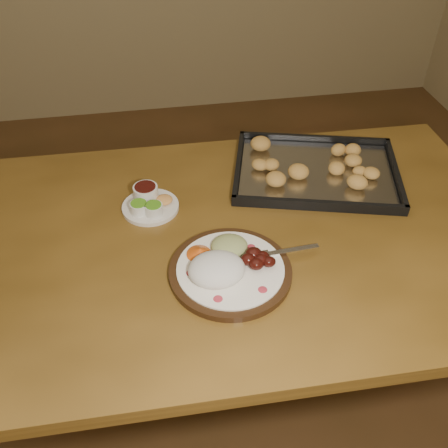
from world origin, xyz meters
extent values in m
plane|color=brown|center=(0.00, 0.00, 0.00)|extent=(4.00, 4.00, 0.00)
cube|color=brown|center=(0.20, -0.13, 0.73)|extent=(1.51, 0.92, 0.04)
cylinder|color=#532C19|center=(-0.47, 0.26, 0.35)|extent=(0.07, 0.07, 0.71)
cylinder|color=#532C19|center=(0.89, 0.24, 0.35)|extent=(0.07, 0.07, 0.71)
cylinder|color=black|center=(0.17, -0.27, 0.76)|extent=(0.29, 0.29, 0.02)
cylinder|color=white|center=(0.17, -0.27, 0.77)|extent=(0.25, 0.25, 0.01)
ellipsoid|color=#B52B3B|center=(0.13, -0.36, 0.77)|extent=(0.02, 0.02, 0.00)
ellipsoid|color=#B52B3B|center=(0.23, -0.35, 0.77)|extent=(0.02, 0.02, 0.00)
ellipsoid|color=#B52B3B|center=(0.23, -0.21, 0.77)|extent=(0.02, 0.02, 0.00)
ellipsoid|color=#B52B3B|center=(0.08, -0.27, 0.77)|extent=(0.02, 0.02, 0.00)
ellipsoid|color=white|center=(0.14, -0.28, 0.79)|extent=(0.16, 0.14, 0.06)
ellipsoid|color=#420F09|center=(0.23, -0.28, 0.79)|extent=(0.04, 0.03, 0.03)
ellipsoid|color=#420F09|center=(0.25, -0.26, 0.79)|extent=(0.04, 0.03, 0.03)
ellipsoid|color=#420F09|center=(0.23, -0.25, 0.79)|extent=(0.04, 0.03, 0.03)
ellipsoid|color=#420F09|center=(0.26, -0.28, 0.79)|extent=(0.04, 0.03, 0.03)
ellipsoid|color=#420F09|center=(0.22, -0.26, 0.79)|extent=(0.04, 0.03, 0.03)
ellipsoid|color=#420F09|center=(0.24, -0.27, 0.79)|extent=(0.04, 0.03, 0.03)
ellipsoid|color=tan|center=(0.18, -0.21, 0.78)|extent=(0.11, 0.10, 0.04)
cone|color=#CF4F12|center=(0.11, -0.21, 0.78)|extent=(0.09, 0.09, 0.03)
cube|color=silver|center=(0.33, -0.24, 0.77)|extent=(0.14, 0.02, 0.00)
cube|color=silver|center=(0.25, -0.24, 0.78)|extent=(0.04, 0.03, 0.00)
cylinder|color=silver|center=(0.23, -0.25, 0.78)|extent=(0.03, 0.00, 0.00)
cylinder|color=silver|center=(0.23, -0.25, 0.78)|extent=(0.03, 0.00, 0.00)
cylinder|color=silver|center=(0.23, -0.24, 0.78)|extent=(0.03, 0.00, 0.00)
cylinder|color=silver|center=(0.23, -0.23, 0.78)|extent=(0.03, 0.00, 0.00)
cylinder|color=silver|center=(0.00, 0.01, 0.76)|extent=(0.15, 0.15, 0.01)
cylinder|color=silver|center=(-0.03, -0.02, 0.78)|extent=(0.05, 0.05, 0.03)
cylinder|color=#4E931D|center=(-0.03, -0.02, 0.79)|extent=(0.04, 0.04, 0.00)
cylinder|color=silver|center=(0.01, -0.03, 0.78)|extent=(0.05, 0.05, 0.03)
cylinder|color=#4E931D|center=(0.01, -0.03, 0.79)|extent=(0.04, 0.04, 0.00)
cylinder|color=white|center=(-0.01, 0.04, 0.78)|extent=(0.07, 0.07, 0.04)
cylinder|color=#330B09|center=(-0.01, 0.04, 0.80)|extent=(0.06, 0.06, 0.00)
ellipsoid|color=#EBAD53|center=(0.04, 0.02, 0.77)|extent=(0.05, 0.05, 0.02)
cube|color=black|center=(0.49, 0.09, 0.75)|extent=(0.55, 0.46, 0.01)
cube|color=black|center=(0.54, 0.25, 0.77)|extent=(0.46, 0.13, 0.02)
cube|color=black|center=(0.45, -0.08, 0.77)|extent=(0.46, 0.13, 0.02)
cube|color=black|center=(0.71, 0.03, 0.77)|extent=(0.10, 0.34, 0.02)
cube|color=black|center=(0.27, 0.15, 0.77)|extent=(0.10, 0.34, 0.02)
cube|color=silver|center=(0.49, 0.09, 0.76)|extent=(0.51, 0.42, 0.00)
ellipsoid|color=gold|center=(0.55, 0.07, 0.78)|extent=(0.05, 0.05, 0.04)
ellipsoid|color=gold|center=(0.61, 0.09, 0.78)|extent=(0.07, 0.07, 0.04)
ellipsoid|color=gold|center=(0.56, 0.16, 0.78)|extent=(0.07, 0.07, 0.04)
ellipsoid|color=gold|center=(0.51, 0.14, 0.78)|extent=(0.05, 0.05, 0.04)
ellipsoid|color=gold|center=(0.46, 0.17, 0.78)|extent=(0.07, 0.07, 0.04)
ellipsoid|color=gold|center=(0.45, 0.12, 0.78)|extent=(0.07, 0.07, 0.04)
ellipsoid|color=gold|center=(0.37, 0.12, 0.78)|extent=(0.05, 0.05, 0.04)
ellipsoid|color=gold|center=(0.41, 0.05, 0.78)|extent=(0.07, 0.07, 0.04)
ellipsoid|color=gold|center=(0.41, 0.06, 0.78)|extent=(0.07, 0.07, 0.04)
ellipsoid|color=gold|center=(0.47, 0.00, 0.78)|extent=(0.05, 0.05, 0.04)
ellipsoid|color=gold|center=(0.51, 0.04, 0.78)|extent=(0.07, 0.07, 0.04)
ellipsoid|color=gold|center=(0.59, 0.02, 0.78)|extent=(0.07, 0.07, 0.04)
camera|label=1|loc=(0.02, -1.06, 1.61)|focal=40.00mm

